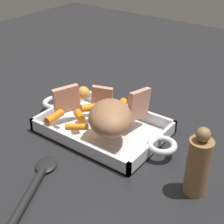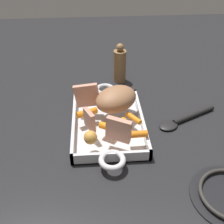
{
  "view_description": "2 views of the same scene",
  "coord_description": "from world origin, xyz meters",
  "px_view_note": "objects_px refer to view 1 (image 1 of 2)",
  "views": [
    {
      "loc": [
        0.5,
        -0.63,
        0.53
      ],
      "look_at": [
        0.02,
        0.01,
        0.06
      ],
      "focal_mm": 54.24,
      "sensor_mm": 36.0,
      "label": 1
    },
    {
      "loc": [
        -0.73,
        0.04,
        0.6
      ],
      "look_at": [
        -0.02,
        -0.01,
        0.08
      ],
      "focal_mm": 44.59,
      "sensor_mm": 36.0,
      "label": 2
    }
  ],
  "objects_px": {
    "pork_roast": "(110,117)",
    "serving_spoon": "(36,183)",
    "roast_slice_thick": "(66,99)",
    "baby_carrot_short": "(88,108)",
    "roast_slice_thin": "(102,97)",
    "roast_slice_outer": "(139,104)",
    "potato_whole": "(83,93)",
    "baby_carrot_southwest": "(77,127)",
    "pepper_mill": "(198,165)",
    "baby_carrot_long": "(54,117)",
    "baby_carrot_center_left": "(122,107)",
    "roasting_dish": "(103,128)",
    "baby_carrot_northwest": "(79,116)"
  },
  "relations": [
    {
      "from": "roast_slice_thick",
      "to": "baby_carrot_short",
      "type": "xyz_separation_m",
      "value": [
        0.05,
        0.03,
        -0.03
      ]
    },
    {
      "from": "baby_carrot_short",
      "to": "baby_carrot_southwest",
      "type": "relative_size",
      "value": 0.69
    },
    {
      "from": "baby_carrot_long",
      "to": "pepper_mill",
      "type": "xyz_separation_m",
      "value": [
        0.41,
        0.01,
        0.02
      ]
    },
    {
      "from": "roast_slice_thick",
      "to": "baby_carrot_short",
      "type": "distance_m",
      "value": 0.07
    },
    {
      "from": "baby_carrot_northwest",
      "to": "roast_slice_thin",
      "type": "bearing_deg",
      "value": 88.5
    },
    {
      "from": "serving_spoon",
      "to": "pepper_mill",
      "type": "relative_size",
      "value": 1.38
    },
    {
      "from": "baby_carrot_short",
      "to": "pepper_mill",
      "type": "distance_m",
      "value": 0.38
    },
    {
      "from": "potato_whole",
      "to": "baby_carrot_short",
      "type": "bearing_deg",
      "value": -39.38
    },
    {
      "from": "pork_roast",
      "to": "potato_whole",
      "type": "relative_size",
      "value": 3.64
    },
    {
      "from": "baby_carrot_long",
      "to": "baby_carrot_northwest",
      "type": "bearing_deg",
      "value": 39.97
    },
    {
      "from": "roasting_dish",
      "to": "roast_slice_outer",
      "type": "distance_m",
      "value": 0.12
    },
    {
      "from": "roast_slice_thick",
      "to": "baby_carrot_southwest",
      "type": "bearing_deg",
      "value": -33.11
    },
    {
      "from": "roast_slice_outer",
      "to": "potato_whole",
      "type": "distance_m",
      "value": 0.2
    },
    {
      "from": "baby_carrot_short",
      "to": "pepper_mill",
      "type": "bearing_deg",
      "value": -11.87
    },
    {
      "from": "roast_slice_thick",
      "to": "potato_whole",
      "type": "height_order",
      "value": "roast_slice_thick"
    },
    {
      "from": "baby_carrot_short",
      "to": "roast_slice_outer",
      "type": "bearing_deg",
      "value": 23.16
    },
    {
      "from": "baby_carrot_long",
      "to": "serving_spoon",
      "type": "distance_m",
      "value": 0.22
    },
    {
      "from": "pepper_mill",
      "to": "roasting_dish",
      "type": "bearing_deg",
      "value": 167.53
    },
    {
      "from": "pork_roast",
      "to": "serving_spoon",
      "type": "height_order",
      "value": "pork_roast"
    },
    {
      "from": "pork_roast",
      "to": "serving_spoon",
      "type": "bearing_deg",
      "value": -98.64
    },
    {
      "from": "baby_carrot_center_left",
      "to": "roast_slice_thin",
      "type": "bearing_deg",
      "value": -172.03
    },
    {
      "from": "pork_roast",
      "to": "roast_slice_thin",
      "type": "xyz_separation_m",
      "value": [
        -0.1,
        0.09,
        -0.01
      ]
    },
    {
      "from": "roast_slice_thin",
      "to": "baby_carrot_southwest",
      "type": "bearing_deg",
      "value": -79.43
    },
    {
      "from": "roast_slice_outer",
      "to": "roast_slice_thin",
      "type": "bearing_deg",
      "value": -176.88
    },
    {
      "from": "baby_carrot_northwest",
      "to": "serving_spoon",
      "type": "xyz_separation_m",
      "value": [
        0.07,
        -0.23,
        -0.04
      ]
    },
    {
      "from": "roast_slice_thick",
      "to": "roasting_dish",
      "type": "bearing_deg",
      "value": 12.18
    },
    {
      "from": "roast_slice_thin",
      "to": "pork_roast",
      "type": "bearing_deg",
      "value": -42.85
    },
    {
      "from": "roast_slice_thick",
      "to": "baby_carrot_northwest",
      "type": "relative_size",
      "value": 1.83
    },
    {
      "from": "roasting_dish",
      "to": "serving_spoon",
      "type": "bearing_deg",
      "value": -87.2
    },
    {
      "from": "roast_slice_outer",
      "to": "pepper_mill",
      "type": "xyz_separation_m",
      "value": [
        0.24,
        -0.14,
        -0.01
      ]
    },
    {
      "from": "baby_carrot_northwest",
      "to": "roast_slice_outer",
      "type": "bearing_deg",
      "value": 40.21
    },
    {
      "from": "baby_carrot_center_left",
      "to": "serving_spoon",
      "type": "distance_m",
      "value": 0.34
    },
    {
      "from": "roasting_dish",
      "to": "baby_carrot_center_left",
      "type": "distance_m",
      "value": 0.08
    },
    {
      "from": "baby_carrot_center_left",
      "to": "potato_whole",
      "type": "bearing_deg",
      "value": -175.48
    },
    {
      "from": "roast_slice_thin",
      "to": "pepper_mill",
      "type": "distance_m",
      "value": 0.38
    },
    {
      "from": "roast_slice_outer",
      "to": "baby_carrot_center_left",
      "type": "relative_size",
      "value": 1.16
    },
    {
      "from": "baby_carrot_short",
      "to": "baby_carrot_northwest",
      "type": "height_order",
      "value": "baby_carrot_short"
    },
    {
      "from": "baby_carrot_long",
      "to": "baby_carrot_short",
      "type": "bearing_deg",
      "value": 64.74
    },
    {
      "from": "roast_slice_thin",
      "to": "baby_carrot_short",
      "type": "distance_m",
      "value": 0.06
    },
    {
      "from": "roast_slice_outer",
      "to": "baby_carrot_southwest",
      "type": "distance_m",
      "value": 0.18
    },
    {
      "from": "pork_roast",
      "to": "roast_slice_thin",
      "type": "distance_m",
      "value": 0.13
    },
    {
      "from": "pork_roast",
      "to": "serving_spoon",
      "type": "relative_size",
      "value": 0.66
    },
    {
      "from": "baby_carrot_short",
      "to": "baby_carrot_northwest",
      "type": "distance_m",
      "value": 0.05
    },
    {
      "from": "baby_carrot_short",
      "to": "pork_roast",
      "type": "bearing_deg",
      "value": -20.12
    },
    {
      "from": "baby_carrot_long",
      "to": "baby_carrot_northwest",
      "type": "height_order",
      "value": "baby_carrot_northwest"
    },
    {
      "from": "baby_carrot_center_left",
      "to": "baby_carrot_southwest",
      "type": "bearing_deg",
      "value": -103.75
    },
    {
      "from": "roast_slice_outer",
      "to": "baby_carrot_short",
      "type": "height_order",
      "value": "roast_slice_outer"
    },
    {
      "from": "roast_slice_thin",
      "to": "baby_carrot_northwest",
      "type": "xyz_separation_m",
      "value": [
        -0.0,
        -0.1,
        -0.02
      ]
    },
    {
      "from": "roast_slice_thick",
      "to": "roast_slice_outer",
      "type": "xyz_separation_m",
      "value": [
        0.19,
        0.09,
        0.0
      ]
    },
    {
      "from": "roast_slice_thin",
      "to": "baby_carrot_short",
      "type": "relative_size",
      "value": 1.47
    }
  ]
}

